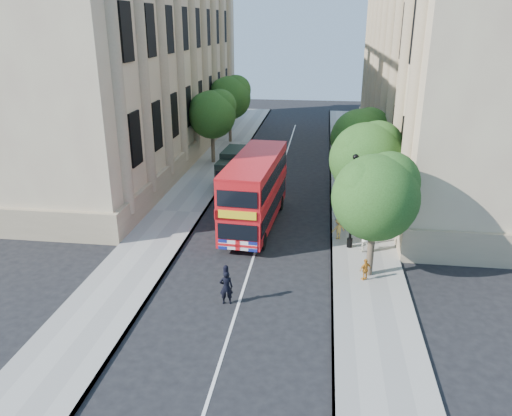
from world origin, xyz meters
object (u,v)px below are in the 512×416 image
at_px(double_decker_bus, 255,189).
at_px(lamp_post, 352,205).
at_px(box_van, 236,170).
at_px(police_constable, 226,287).
at_px(woman_pedestrian, 365,238).

bearing_deg(double_decker_bus, lamp_post, -21.32).
bearing_deg(lamp_post, box_van, 129.39).
distance_m(lamp_post, double_decker_bus, 6.08).
relative_size(double_decker_bus, police_constable, 5.75).
relative_size(double_decker_bus, woman_pedestrian, 5.84).
bearing_deg(lamp_post, police_constable, -131.07).
distance_m(box_van, woman_pedestrian, 13.25).
relative_size(double_decker_bus, box_van, 1.86).
height_order(double_decker_bus, woman_pedestrian, double_decker_bus).
bearing_deg(double_decker_bus, box_van, 112.64).
distance_m(box_van, police_constable, 16.16).
xyz_separation_m(double_decker_bus, woman_pedestrian, (6.23, -2.99, -1.39)).
xyz_separation_m(box_van, police_constable, (2.37, -15.97, -0.55)).
xyz_separation_m(lamp_post, police_constable, (-5.53, -6.35, -1.72)).
distance_m(police_constable, woman_pedestrian, 8.63).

